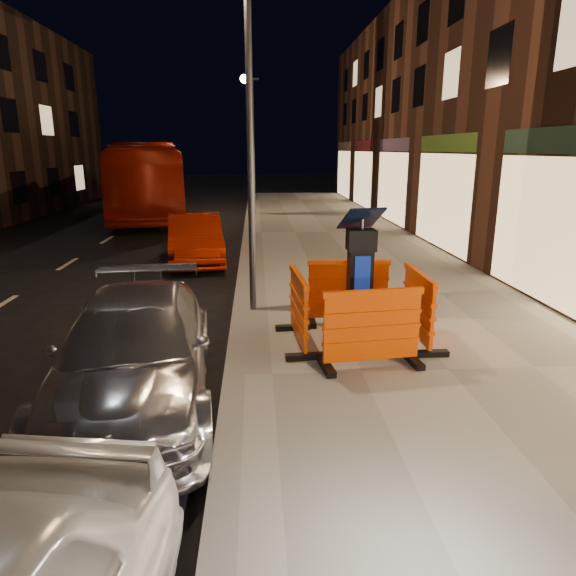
{
  "coord_description": "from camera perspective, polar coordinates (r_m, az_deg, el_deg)",
  "views": [
    {
      "loc": [
        0.33,
        -6.5,
        3.14
      ],
      "look_at": [
        0.8,
        1.0,
        1.1
      ],
      "focal_mm": 32.0,
      "sensor_mm": 36.0,
      "label": 1
    }
  ],
  "objects": [
    {
      "name": "car_red",
      "position": [
        14.98,
        -10.15,
        2.87
      ],
      "size": [
        1.99,
        4.28,
        1.36
      ],
      "primitive_type": "imported",
      "rotation": [
        0.0,
        0.0,
        0.14
      ],
      "color": "maroon",
      "rests_on": "ground"
    },
    {
      "name": "bus_doubledecker",
      "position": [
        25.56,
        -15.06,
        7.64
      ],
      "size": [
        4.94,
        12.54,
        3.41
      ],
      "primitive_type": "imported",
      "rotation": [
        0.0,
        0.0,
        0.17
      ],
      "color": "#971404",
      "rests_on": "ground"
    },
    {
      "name": "barrier_front",
      "position": [
        7.27,
        9.31,
        -4.49
      ],
      "size": [
        1.52,
        0.78,
        1.13
      ],
      "primitive_type": "cube",
      "rotation": [
        0.0,
        0.0,
        0.13
      ],
      "color": "#EC4600",
      "rests_on": "sidewalk"
    },
    {
      "name": "street_lamp_mid",
      "position": [
        9.5,
        -4.21,
        15.22
      ],
      "size": [
        0.12,
        0.12,
        6.0
      ],
      "primitive_type": "cylinder",
      "color": "#3F3F44",
      "rests_on": "sidewalk"
    },
    {
      "name": "barrier_kerbside",
      "position": [
        8.02,
        1.18,
        -2.4
      ],
      "size": [
        0.7,
        1.49,
        1.13
      ],
      "primitive_type": "cube",
      "rotation": [
        0.0,
        0.0,
        1.64
      ],
      "color": "#EC4600",
      "rests_on": "sidewalk"
    },
    {
      "name": "street_lamp_far",
      "position": [
        24.5,
        -3.89,
        15.2
      ],
      "size": [
        0.12,
        0.12,
        6.0
      ],
      "primitive_type": "cylinder",
      "color": "#3F3F44",
      "rests_on": "sidewalk"
    },
    {
      "name": "parking_kiosk",
      "position": [
        8.03,
        7.97,
        0.81
      ],
      "size": [
        0.67,
        0.67,
        2.03
      ],
      "primitive_type": "cube",
      "rotation": [
        0.0,
        0.0,
        0.04
      ],
      "color": "black",
      "rests_on": "sidewalk"
    },
    {
      "name": "barrier_bldgside",
      "position": [
        8.39,
        14.24,
        -2.08
      ],
      "size": [
        0.6,
        1.46,
        1.13
      ],
      "primitive_type": "cube",
      "rotation": [
        0.0,
        0.0,
        1.57
      ],
      "color": "#EC4600",
      "rests_on": "sidewalk"
    },
    {
      "name": "kerb",
      "position": [
        7.19,
        -5.97,
        -10.12
      ],
      "size": [
        0.3,
        60.0,
        0.15
      ],
      "primitive_type": "cube",
      "color": "slate",
      "rests_on": "ground"
    },
    {
      "name": "car_silver",
      "position": [
        7.08,
        -16.26,
        -11.78
      ],
      "size": [
        2.36,
        4.81,
        1.34
      ],
      "primitive_type": "imported",
      "rotation": [
        0.0,
        0.0,
        0.1
      ],
      "color": "#B8B8BD",
      "rests_on": "ground"
    },
    {
      "name": "sidewalk",
      "position": [
        7.66,
        17.36,
        -9.12
      ],
      "size": [
        6.0,
        60.0,
        0.15
      ],
      "primitive_type": "cube",
      "color": "gray",
      "rests_on": "ground"
    },
    {
      "name": "ground_plane",
      "position": [
        7.22,
        -5.95,
        -10.66
      ],
      "size": [
        120.0,
        120.0,
        0.0
      ],
      "primitive_type": "plane",
      "color": "black",
      "rests_on": "ground"
    },
    {
      "name": "barrier_back",
      "position": [
        9.04,
        6.7,
        -0.45
      ],
      "size": [
        1.46,
        0.62,
        1.13
      ],
      "primitive_type": "cube",
      "rotation": [
        0.0,
        0.0,
        -0.01
      ],
      "color": "#EC4600",
      "rests_on": "sidewalk"
    }
  ]
}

